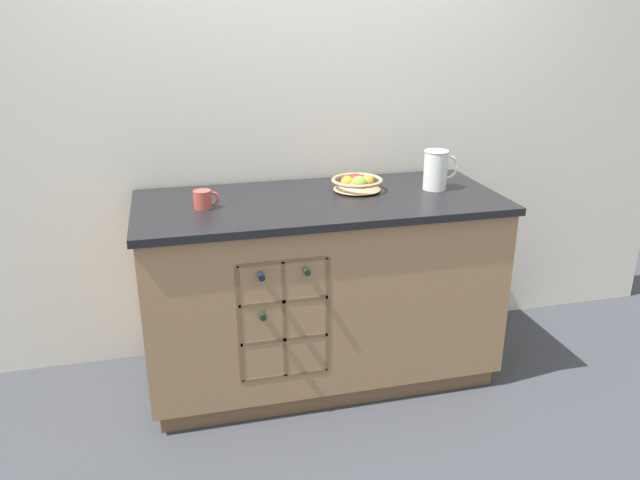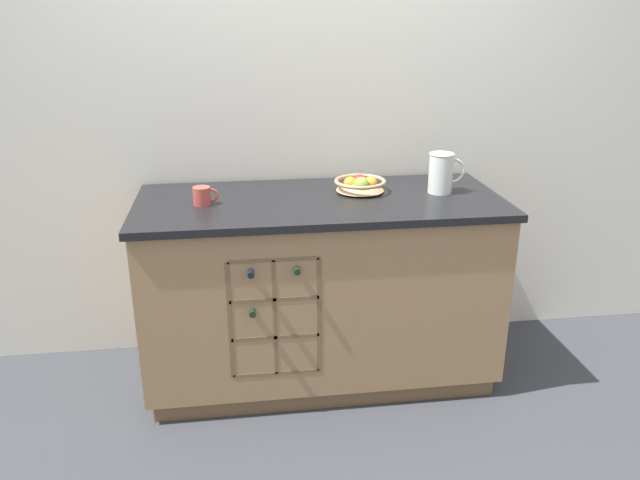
{
  "view_description": "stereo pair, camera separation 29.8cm",
  "coord_description": "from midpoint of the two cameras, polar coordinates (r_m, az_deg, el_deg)",
  "views": [
    {
      "loc": [
        -0.68,
        -2.72,
        1.78
      ],
      "look_at": [
        0.0,
        0.0,
        0.73
      ],
      "focal_mm": 35.0,
      "sensor_mm": 36.0,
      "label": 1
    },
    {
      "loc": [
        -0.38,
        -2.77,
        1.78
      ],
      "look_at": [
        0.0,
        0.0,
        0.73
      ],
      "focal_mm": 35.0,
      "sensor_mm": 36.0,
      "label": 2
    }
  ],
  "objects": [
    {
      "name": "ground_plane",
      "position": [
        3.31,
        -2.64,
        -11.99
      ],
      "size": [
        14.0,
        14.0,
        0.0
      ],
      "primitive_type": "plane",
      "color": "#383A3F"
    },
    {
      "name": "back_wall",
      "position": [
        3.25,
        -4.51,
        11.51
      ],
      "size": [
        4.4,
        0.06,
        2.55
      ],
      "primitive_type": "cube",
      "color": "silver",
      "rests_on": "ground_plane"
    },
    {
      "name": "kitchen_island",
      "position": [
        3.08,
        -2.82,
        -4.53
      ],
      "size": [
        1.71,
        0.76,
        0.94
      ],
      "color": "brown",
      "rests_on": "ground_plane"
    },
    {
      "name": "fruit_bowl",
      "position": [
        3.03,
        0.61,
        5.21
      ],
      "size": [
        0.25,
        0.25,
        0.08
      ],
      "color": "tan",
      "rests_on": "kitchen_island"
    },
    {
      "name": "white_pitcher",
      "position": [
        3.08,
        7.86,
        6.41
      ],
      "size": [
        0.18,
        0.12,
        0.19
      ],
      "color": "silver",
      "rests_on": "kitchen_island"
    },
    {
      "name": "ceramic_mug",
      "position": [
        2.84,
        -13.61,
        3.58
      ],
      "size": [
        0.11,
        0.08,
        0.08
      ],
      "color": "#B7473D",
      "rests_on": "kitchen_island"
    }
  ]
}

